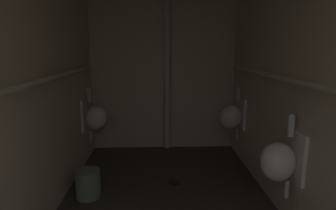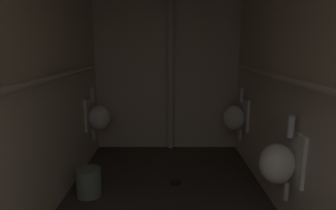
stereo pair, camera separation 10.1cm
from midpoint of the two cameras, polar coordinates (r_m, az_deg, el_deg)
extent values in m
cube|color=beige|center=(2.53, -25.71, 2.16)|extent=(0.06, 4.47, 2.46)
cube|color=beige|center=(2.56, 27.20, 2.12)|extent=(0.06, 4.47, 2.46)
cube|color=beige|center=(4.47, 0.50, 6.81)|extent=(2.33, 0.06, 2.46)
ellipsoid|color=silver|center=(4.09, -12.65, -2.45)|extent=(0.30, 0.26, 0.34)
cube|color=silver|center=(4.11, -14.79, -1.75)|extent=(0.03, 0.30, 0.44)
cylinder|color=silver|center=(4.05, -14.08, 1.83)|extent=(0.06, 0.06, 0.16)
sphere|color=silver|center=(4.04, -14.14, 3.02)|extent=(0.06, 0.06, 0.06)
cylinder|color=beige|center=(4.18, -13.85, -5.77)|extent=(0.04, 0.04, 0.16)
ellipsoid|color=silver|center=(2.64, 21.94, -10.75)|extent=(0.30, 0.26, 0.34)
cube|color=silver|center=(2.68, 25.14, -9.52)|extent=(0.03, 0.30, 0.44)
cylinder|color=silver|center=(2.58, 24.31, -4.20)|extent=(0.06, 0.06, 0.16)
sphere|color=silver|center=(2.56, 24.47, -2.36)|extent=(0.06, 0.06, 0.06)
cylinder|color=beige|center=(2.78, 23.53, -15.40)|extent=(0.04, 0.04, 0.16)
ellipsoid|color=silver|center=(4.10, 13.72, -2.46)|extent=(0.30, 0.26, 0.34)
cube|color=silver|center=(4.13, 15.84, -1.76)|extent=(0.03, 0.30, 0.44)
cylinder|color=silver|center=(4.06, 15.16, 1.80)|extent=(0.06, 0.06, 0.16)
sphere|color=silver|center=(4.05, 15.22, 2.99)|extent=(0.06, 0.06, 0.06)
cylinder|color=beige|center=(4.19, 14.89, -5.77)|extent=(0.04, 0.04, 0.16)
cylinder|color=beige|center=(2.48, -24.06, 4.05)|extent=(0.05, 3.66, 0.05)
sphere|color=beige|center=(4.20, -13.94, 7.32)|extent=(0.06, 0.06, 0.06)
cylinder|color=beige|center=(2.49, 25.78, 3.93)|extent=(0.05, 3.68, 0.05)
sphere|color=beige|center=(4.22, 14.99, 7.28)|extent=(0.06, 0.06, 0.06)
cylinder|color=beige|center=(4.36, 1.27, 6.70)|extent=(0.10, 0.10, 2.41)
cylinder|color=black|center=(3.55, 2.31, -15.07)|extent=(0.14, 0.14, 0.01)
cylinder|color=slate|center=(3.32, -14.48, -14.65)|extent=(0.27, 0.27, 0.30)
camera|label=1|loc=(0.05, -89.92, 0.02)|focal=30.67mm
camera|label=2|loc=(0.05, 90.08, -0.02)|focal=30.67mm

